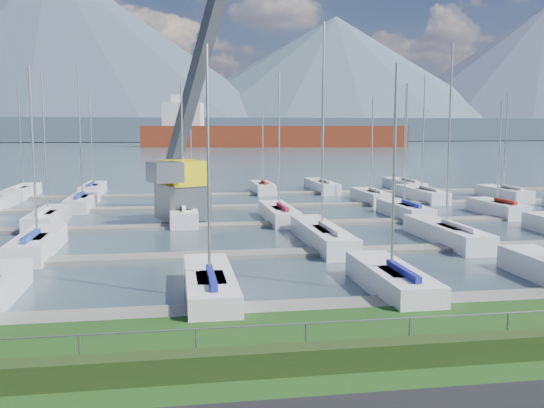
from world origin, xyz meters
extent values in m
cube|color=#3B4D56|center=(0.00, 260.00, -0.40)|extent=(800.00, 540.00, 0.20)
cube|color=#233613|center=(0.00, -0.40, 0.35)|extent=(80.00, 0.70, 0.70)
cylinder|color=gray|center=(0.00, 0.00, 1.20)|extent=(80.00, 0.04, 0.04)
cube|color=#3E4D5B|center=(0.00, 330.00, 6.00)|extent=(900.00, 80.00, 12.00)
cone|color=#3F4B5C|center=(-80.00, 400.00, 57.50)|extent=(340.00, 340.00, 115.00)
cone|color=#465867|center=(110.00, 410.00, 42.50)|extent=(300.00, 300.00, 85.00)
cube|color=slate|center=(0.00, 6.00, -0.22)|extent=(90.00, 1.60, 0.25)
cube|color=slate|center=(0.00, 16.00, -0.22)|extent=(90.00, 1.60, 0.25)
cube|color=gray|center=(0.00, 26.00, -0.22)|extent=(90.00, 1.60, 0.25)
cube|color=slate|center=(0.00, 36.00, -0.22)|extent=(90.00, 1.60, 0.25)
cube|color=gray|center=(0.00, 46.00, -0.22)|extent=(90.00, 1.60, 0.25)
cube|color=#585C60|center=(-3.92, 28.90, 1.20)|extent=(4.16, 4.16, 2.60)
cube|color=yellow|center=(-3.92, 28.90, 3.30)|extent=(3.68, 4.12, 1.80)
cube|color=#4F5256|center=(-2.12, 33.40, 12.30)|extent=(6.76, 10.06, 19.89)
cube|color=slate|center=(-5.12, 26.90, 3.50)|extent=(2.67, 2.78, 1.40)
cube|color=maroon|center=(32.92, 209.96, 2.50)|extent=(98.57, 32.24, 10.00)
cube|color=silver|center=(-0.64, 215.02, 10.00)|extent=(15.93, 15.93, 12.00)
cube|color=silver|center=(-0.64, 215.02, 17.00)|extent=(9.10, 9.10, 4.00)
camera|label=1|loc=(-4.49, -15.69, 6.50)|focal=40.00mm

